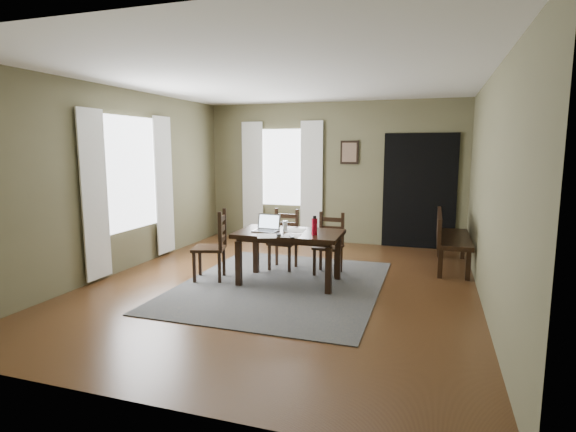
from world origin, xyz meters
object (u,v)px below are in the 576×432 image
(chair_end, at_px, (213,246))
(water_bottle, at_px, (314,226))
(chair_back_left, at_px, (284,240))
(laptop, at_px, (267,227))
(dining_table, at_px, (289,238))
(bench, at_px, (448,235))
(chair_back_right, at_px, (329,244))

(chair_end, relative_size, water_bottle, 3.87)
(chair_back_left, bearing_deg, laptop, -88.73)
(dining_table, height_order, bench, bench)
(chair_back_left, distance_m, laptop, 0.80)
(chair_end, height_order, laptop, chair_end)
(chair_end, bearing_deg, chair_back_left, 123.14)
(water_bottle, bearing_deg, laptop, 172.27)
(bench, bearing_deg, chair_back_right, 118.98)
(chair_end, distance_m, chair_back_left, 1.15)
(dining_table, distance_m, laptop, 0.34)
(chair_back_right, xyz_separation_m, water_bottle, (-0.03, -0.75, 0.39))
(bench, xyz_separation_m, laptop, (-2.38, -1.57, 0.26))
(chair_back_left, bearing_deg, bench, 20.63)
(bench, xyz_separation_m, water_bottle, (-1.69, -1.67, 0.32))
(laptop, bearing_deg, dining_table, 9.72)
(laptop, bearing_deg, bench, 36.67)
(chair_end, bearing_deg, dining_table, 83.60)
(dining_table, bearing_deg, water_bottle, -20.14)
(chair_end, xyz_separation_m, chair_back_left, (0.75, 0.87, -0.04))
(chair_back_right, height_order, laptop, laptop)
(chair_end, distance_m, chair_back_right, 1.67)
(chair_end, bearing_deg, bench, 102.59)
(laptop, relative_size, water_bottle, 1.36)
(chair_back_left, bearing_deg, water_bottle, -48.80)
(bench, bearing_deg, water_bottle, 134.66)
(chair_back_right, distance_m, water_bottle, 0.84)
(dining_table, xyz_separation_m, bench, (2.07, 1.54, -0.12))
(chair_back_left, xyz_separation_m, water_bottle, (0.69, -0.82, 0.39))
(dining_table, relative_size, chair_end, 1.46)
(chair_back_left, relative_size, laptop, 2.62)
(chair_end, xyz_separation_m, bench, (3.13, 1.72, 0.03))
(chair_end, relative_size, laptop, 2.85)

